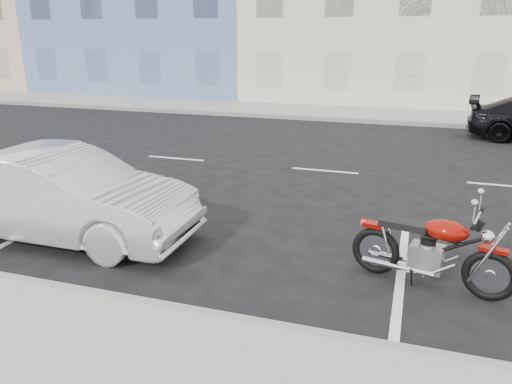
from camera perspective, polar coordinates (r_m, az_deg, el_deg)
ground at (r=12.02m, az=17.30°, el=1.55°), size 120.00×120.00×0.00m
sidewalk_far at (r=21.13m, az=4.17°, el=9.26°), size 80.00×3.40×0.15m
curb_near at (r=7.48m, az=-26.97°, el=-8.93°), size 80.00×0.12×0.16m
curb_far at (r=19.50m, az=2.94°, el=8.58°), size 80.00×0.12×0.16m
motorcycle at (r=6.81m, az=25.53°, el=-7.56°), size 2.08×0.82×1.06m
sedan_silver at (r=8.52m, az=-21.42°, el=-0.34°), size 4.40×1.55×1.45m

